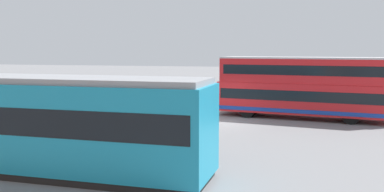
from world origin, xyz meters
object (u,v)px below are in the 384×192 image
object	(u,v)px
pedestrian_near_railing	(144,111)
tram_yellow	(36,122)
double_decker_bus	(303,87)
pedestrian_crossing	(206,132)
info_sign	(56,102)

from	to	relation	value
pedestrian_near_railing	tram_yellow	bearing A→B (deg)	84.62
double_decker_bus	tram_yellow	xyz separation A→B (m)	(9.15, 14.46, -0.21)
tram_yellow	pedestrian_crossing	world-z (taller)	tram_yellow
info_sign	pedestrian_near_railing	bearing A→B (deg)	-158.23
double_decker_bus	info_sign	size ratio (longest dim) A/B	4.77
tram_yellow	pedestrian_crossing	distance (m)	6.41
pedestrian_crossing	info_sign	size ratio (longest dim) A/B	0.78
tram_yellow	double_decker_bus	bearing A→B (deg)	-122.33
pedestrian_near_railing	double_decker_bus	bearing A→B (deg)	-144.57
tram_yellow	pedestrian_crossing	xyz separation A→B (m)	(-5.40, -3.37, -0.73)
pedestrian_near_railing	info_sign	world-z (taller)	info_sign
double_decker_bus	pedestrian_crossing	bearing A→B (deg)	71.32
pedestrian_near_railing	info_sign	distance (m)	4.67
double_decker_bus	info_sign	bearing A→B (deg)	31.19
pedestrian_near_railing	pedestrian_crossing	bearing A→B (deg)	131.76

